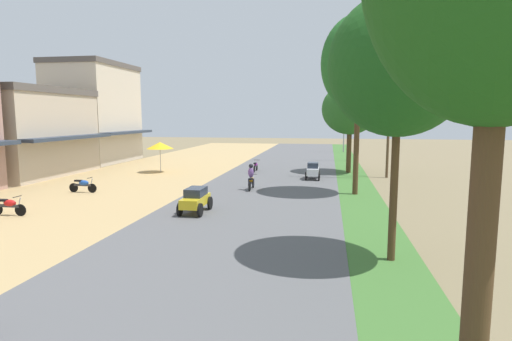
% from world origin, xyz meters
% --- Properties ---
extents(shophouse_mid, '(8.73, 10.04, 6.90)m').
position_xyz_m(shophouse_mid, '(-19.97, 28.04, 3.46)').
color(shophouse_mid, '#C6B299').
rests_on(shophouse_mid, ground).
extents(shophouse_far, '(7.36, 9.23, 10.10)m').
position_xyz_m(shophouse_far, '(-19.98, 38.72, 5.05)').
color(shophouse_far, beige).
rests_on(shophouse_far, ground).
extents(parked_motorbike_fifth, '(1.80, 0.54, 0.94)m').
position_xyz_m(parked_motorbike_fifth, '(-10.87, 15.76, 0.55)').
color(parked_motorbike_fifth, black).
rests_on(parked_motorbike_fifth, dirt_shoulder).
extents(parked_motorbike_sixth, '(1.80, 0.54, 0.94)m').
position_xyz_m(parked_motorbike_sixth, '(-10.91, 21.84, 0.55)').
color(parked_motorbike_sixth, black).
rests_on(parked_motorbike_sixth, dirt_shoulder).
extents(vendor_umbrella, '(2.20, 2.20, 2.52)m').
position_xyz_m(vendor_umbrella, '(-9.91, 31.45, 2.31)').
color(vendor_umbrella, '#99999E').
rests_on(vendor_umbrella, dirt_shoulder).
extents(median_tree_second, '(4.34, 4.34, 8.39)m').
position_xyz_m(median_tree_second, '(5.89, 12.49, 6.23)').
color(median_tree_second, '#4C351E').
rests_on(median_tree_second, median_strip).
extents(median_tree_third, '(4.37, 4.37, 10.47)m').
position_xyz_m(median_tree_third, '(5.45, 24.12, 7.71)').
color(median_tree_third, '#4C351E').
rests_on(median_tree_third, median_strip).
extents(median_tree_fourth, '(4.58, 4.58, 7.34)m').
position_xyz_m(median_tree_fourth, '(5.51, 34.03, 5.28)').
color(median_tree_fourth, '#4C351E').
rests_on(median_tree_fourth, median_strip).
extents(streetlamp_near, '(3.16, 0.20, 7.75)m').
position_xyz_m(streetlamp_near, '(5.80, 30.84, 4.53)').
color(streetlamp_near, gray).
rests_on(streetlamp_near, median_strip).
extents(streetlamp_mid, '(3.16, 0.20, 7.05)m').
position_xyz_m(streetlamp_mid, '(5.80, 43.33, 4.17)').
color(streetlamp_mid, gray).
rests_on(streetlamp_mid, median_strip).
extents(streetlamp_far, '(3.16, 0.20, 7.02)m').
position_xyz_m(streetlamp_far, '(5.80, 54.52, 4.15)').
color(streetlamp_far, gray).
rests_on(streetlamp_far, median_strip).
extents(utility_pole_near, '(1.80, 0.20, 9.70)m').
position_xyz_m(utility_pole_near, '(8.30, 31.95, 5.04)').
color(utility_pole_near, brown).
rests_on(utility_pole_near, ground).
extents(car_sedan_yellow, '(1.10, 2.26, 1.19)m').
position_xyz_m(car_sedan_yellow, '(-2.43, 17.79, 0.74)').
color(car_sedan_yellow, gold).
rests_on(car_sedan_yellow, road_strip).
extents(car_hatchback_white, '(1.04, 2.00, 1.23)m').
position_xyz_m(car_hatchback_white, '(2.74, 29.69, 0.75)').
color(car_hatchback_white, silver).
rests_on(car_hatchback_white, road_strip).
extents(motorbike_ahead_third, '(0.54, 1.80, 1.66)m').
position_xyz_m(motorbike_ahead_third, '(-0.93, 24.45, 0.86)').
color(motorbike_ahead_third, black).
rests_on(motorbike_ahead_third, road_strip).
extents(motorbike_ahead_fourth, '(0.54, 1.80, 0.94)m').
position_xyz_m(motorbike_ahead_fourth, '(-2.19, 33.25, 0.57)').
color(motorbike_ahead_fourth, black).
rests_on(motorbike_ahead_fourth, road_strip).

